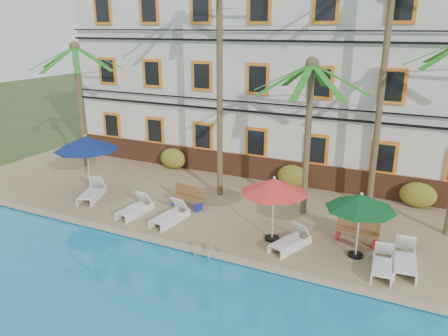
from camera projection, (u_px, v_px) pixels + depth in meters
The scene contains 23 objects.
ground at pixel (222, 249), 15.66m from camera, with size 100.00×100.00×0.00m, color #384C23.
pool_deck at pixel (270, 199), 19.90m from camera, with size 30.00×12.00×0.25m, color tan.
pool_coping at pixel (210, 253), 14.81m from camera, with size 30.00×0.35×0.06m, color tan.
hotel_building at pixel (307, 72), 22.54m from camera, with size 25.40×6.44×10.22m.
palm_a at pixel (79, 89), 22.00m from camera, with size 4.50×4.50×6.68m.
palm_b at pixel (220, 56), 18.18m from camera, with size 4.50×4.50×9.88m.
palm_c at pixel (309, 114), 16.85m from camera, with size 4.50×4.50×6.31m.
palm_d at pixel (385, 56), 16.80m from camera, with size 4.50×4.50×10.03m.
shrub_left at pixel (173, 159), 23.63m from camera, with size 1.50×0.90×1.10m, color #35611B.
shrub_mid at pixel (293, 176), 20.83m from camera, with size 1.50×0.90×1.10m, color #35611B.
shrub_right at pixel (418, 195), 18.54m from camera, with size 1.50×0.90×1.10m, color #35611B.
umbrella_blue at pixel (86, 143), 19.37m from camera, with size 2.84×2.84×2.83m.
umbrella_red at pixel (274, 186), 15.22m from camera, with size 2.42×2.42×2.42m.
umbrella_green at pixel (361, 202), 14.11m from camera, with size 2.29×2.29×2.30m.
lounger_a at pixel (92, 192), 19.57m from camera, with size 1.33×2.05×0.91m.
lounger_b at pixel (135, 208), 17.91m from camera, with size 0.76×1.81×0.83m.
lounger_c at pixel (170, 215), 17.18m from camera, with size 0.84×1.89×0.87m.
lounger_d at pixel (291, 241), 15.18m from camera, with size 1.17×1.83×0.81m.
lounger_e at pixel (382, 264), 13.72m from camera, with size 0.76×1.78×0.82m.
lounger_f at pixel (405, 259), 13.91m from camera, with size 0.88×2.01×0.92m.
bench_left at pixel (188, 196), 18.58m from camera, with size 1.56×0.73×0.93m.
bench_right at pixel (358, 230), 15.53m from camera, with size 1.53×0.60×0.93m.
pool_ladder at pixel (207, 255), 14.76m from camera, with size 0.54×0.74×0.74m.
Camera 1 is at (6.19, -12.55, 7.63)m, focal length 35.00 mm.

